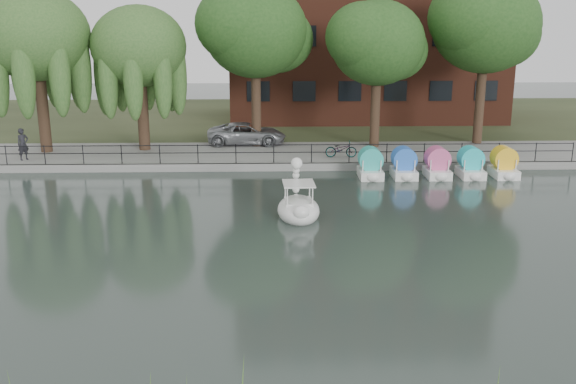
{
  "coord_description": "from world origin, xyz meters",
  "views": [
    {
      "loc": [
        -0.15,
        -19.94,
        7.84
      ],
      "look_at": [
        0.5,
        4.0,
        1.3
      ],
      "focal_mm": 40.0,
      "sensor_mm": 36.0,
      "label": 1
    }
  ],
  "objects_px": {
    "bicycle": "(341,148)",
    "swan_boat": "(298,205)",
    "minivan": "(247,132)",
    "pedestrian": "(23,142)"
  },
  "relations": [
    {
      "from": "minivan",
      "to": "swan_boat",
      "type": "bearing_deg",
      "value": -168.81
    },
    {
      "from": "bicycle",
      "to": "pedestrian",
      "type": "bearing_deg",
      "value": 93.88
    },
    {
      "from": "minivan",
      "to": "swan_boat",
      "type": "height_order",
      "value": "swan_boat"
    },
    {
      "from": "pedestrian",
      "to": "bicycle",
      "type": "bearing_deg",
      "value": -47.3
    },
    {
      "from": "minivan",
      "to": "bicycle",
      "type": "xyz_separation_m",
      "value": [
        5.31,
        -3.9,
        -0.25
      ]
    },
    {
      "from": "pedestrian",
      "to": "minivan",
      "type": "bearing_deg",
      "value": -28.88
    },
    {
      "from": "bicycle",
      "to": "swan_boat",
      "type": "relative_size",
      "value": 0.61
    },
    {
      "from": "bicycle",
      "to": "swan_boat",
      "type": "xyz_separation_m",
      "value": [
        -2.76,
        -9.59,
        -0.4
      ]
    },
    {
      "from": "minivan",
      "to": "pedestrian",
      "type": "bearing_deg",
      "value": 109.64
    },
    {
      "from": "bicycle",
      "to": "pedestrian",
      "type": "height_order",
      "value": "pedestrian"
    }
  ]
}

